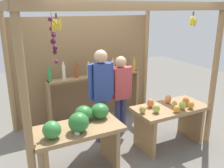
# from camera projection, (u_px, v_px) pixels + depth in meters

# --- Properties ---
(ground_plane) EXTENTS (12.00, 12.00, 0.00)m
(ground_plane) POSITION_uv_depth(u_px,v_px,m) (107.00, 135.00, 4.72)
(ground_plane) COLOR slate
(ground_plane) RESTS_ON ground
(market_stall) EXTENTS (3.19, 2.13, 2.43)m
(market_stall) POSITION_uv_depth(u_px,v_px,m) (96.00, 59.00, 4.70)
(market_stall) COLOR #99754C
(market_stall) RESTS_ON ground
(fruit_counter_left) EXTENTS (1.29, 0.68, 1.00)m
(fruit_counter_left) POSITION_uv_depth(u_px,v_px,m) (79.00, 131.00, 3.52)
(fruit_counter_left) COLOR #99754C
(fruit_counter_left) RESTS_ON ground
(fruit_counter_right) EXTENTS (1.31, 0.64, 0.88)m
(fruit_counter_right) POSITION_uv_depth(u_px,v_px,m) (169.00, 116.00, 4.26)
(fruit_counter_right) COLOR #99754C
(fruit_counter_right) RESTS_ON ground
(bottle_shelf_unit) EXTENTS (2.05, 0.22, 1.35)m
(bottle_shelf_unit) POSITION_uv_depth(u_px,v_px,m) (95.00, 84.00, 5.16)
(bottle_shelf_unit) COLOR #99754C
(bottle_shelf_unit) RESTS_ON ground
(vendor_man) EXTENTS (0.48, 0.23, 1.69)m
(vendor_man) POSITION_uv_depth(u_px,v_px,m) (101.00, 88.00, 4.26)
(vendor_man) COLOR #474A68
(vendor_man) RESTS_ON ground
(vendor_woman) EXTENTS (0.48, 0.21, 1.52)m
(vendor_woman) POSITION_uv_depth(u_px,v_px,m) (121.00, 89.00, 4.59)
(vendor_woman) COLOR navy
(vendor_woman) RESTS_ON ground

